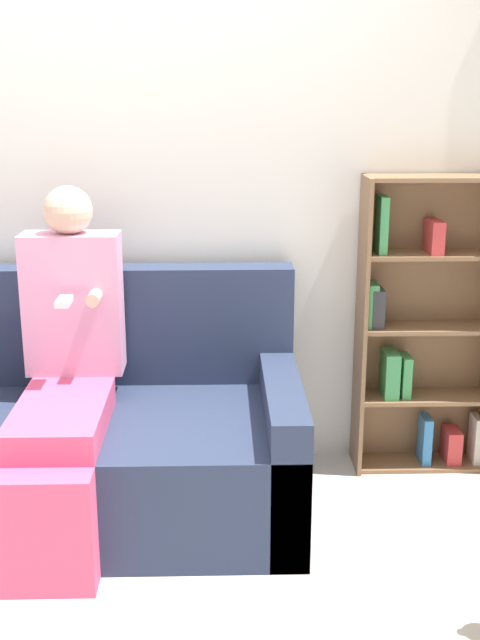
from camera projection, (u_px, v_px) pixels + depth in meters
ground_plane at (110, 588)px, 2.74m from camera, size 14.00×14.00×0.00m
back_wall at (129, 180)px, 3.41m from camera, size 10.00×0.06×2.55m
couch at (36, 441)px, 3.21m from camera, size 2.10×0.93×0.93m
adult_seated at (65, 365)px, 3.03m from camera, size 0.39×0.88×1.29m
bookshelf at (422, 331)px, 3.51m from camera, size 0.59×0.22×1.30m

